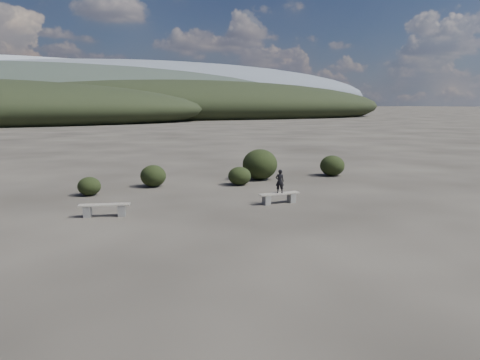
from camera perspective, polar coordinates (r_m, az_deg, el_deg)
name	(u,v)px	position (r m, az deg, el deg)	size (l,w,h in m)	color
ground	(284,234)	(14.07, 5.36, -6.57)	(1200.00, 1200.00, 0.00)	#2A2620
bench_left	(105,209)	(16.73, -16.19, -3.42)	(1.75, 0.82, 0.43)	slate
bench_right	(279,197)	(18.22, 4.79, -2.10)	(1.66, 0.37, 0.41)	slate
seated_person	(280,181)	(18.11, 4.87, -0.16)	(0.34, 0.22, 0.92)	black
shrub_a	(89,186)	(20.72, -17.90, -0.73)	(0.96, 0.96, 0.79)	black
shrub_b	(153,176)	(22.15, -10.53, 0.49)	(1.19, 1.19, 1.02)	black
shrub_c	(240,176)	(22.25, -0.06, 0.50)	(1.10, 1.10, 0.88)	black
shrub_d	(260,164)	(23.89, 2.45, 1.92)	(1.78, 1.78, 1.56)	black
shrub_e	(332,166)	(25.64, 11.19, 1.74)	(1.32, 1.32, 1.10)	black
mountain_ridges	(23,93)	(350.86, -24.94, 9.56)	(500.00, 400.00, 56.00)	black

